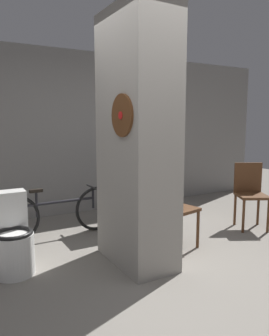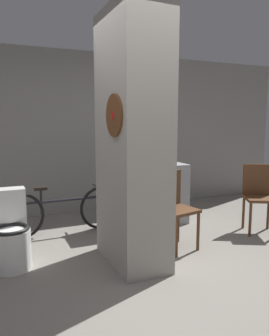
# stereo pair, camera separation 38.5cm
# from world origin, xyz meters

# --- Properties ---
(ground_plane) EXTENTS (14.00, 14.00, 0.00)m
(ground_plane) POSITION_xyz_m (0.00, 0.00, 0.00)
(ground_plane) COLOR slate
(wall_back) EXTENTS (8.00, 0.09, 2.60)m
(wall_back) POSITION_xyz_m (-0.00, 2.63, 1.30)
(wall_back) COLOR gray
(wall_back) RESTS_ON ground_plane
(pillar_center) EXTENTS (0.54, 0.94, 2.60)m
(pillar_center) POSITION_xyz_m (0.04, 0.47, 1.30)
(pillar_center) COLOR gray
(pillar_center) RESTS_ON ground_plane
(counter_shelf) EXTENTS (1.16, 0.44, 0.88)m
(counter_shelf) POSITION_xyz_m (0.73, 1.53, 0.44)
(counter_shelf) COLOR gray
(counter_shelf) RESTS_ON ground_plane
(toilet) EXTENTS (0.38, 0.54, 0.79)m
(toilet) POSITION_xyz_m (-1.16, 0.85, 0.33)
(toilet) COLOR white
(toilet) RESTS_ON ground_plane
(chair_near_pillar) EXTENTS (0.46, 0.46, 0.91)m
(chair_near_pillar) POSITION_xyz_m (0.64, 0.63, 0.51)
(chair_near_pillar) COLOR #4C2D19
(chair_near_pillar) RESTS_ON ground_plane
(chair_by_doorway) EXTENTS (0.53, 0.53, 0.91)m
(chair_by_doorway) POSITION_xyz_m (2.01, 0.68, 0.51)
(chair_by_doorway) COLOR #4C2D19
(chair_by_doorway) RESTS_ON ground_plane
(bicycle) EXTENTS (1.69, 0.42, 0.66)m
(bicycle) POSITION_xyz_m (-0.47, 1.62, 0.32)
(bicycle) COLOR black
(bicycle) RESTS_ON ground_plane
(bottle_tall) EXTENTS (0.07, 0.07, 0.31)m
(bottle_tall) POSITION_xyz_m (0.50, 1.47, 0.99)
(bottle_tall) COLOR olive
(bottle_tall) RESTS_ON counter_shelf
(bottle_short) EXTENTS (0.08, 0.08, 0.22)m
(bottle_short) POSITION_xyz_m (0.38, 1.55, 0.96)
(bottle_short) COLOR #267233
(bottle_short) RESTS_ON counter_shelf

